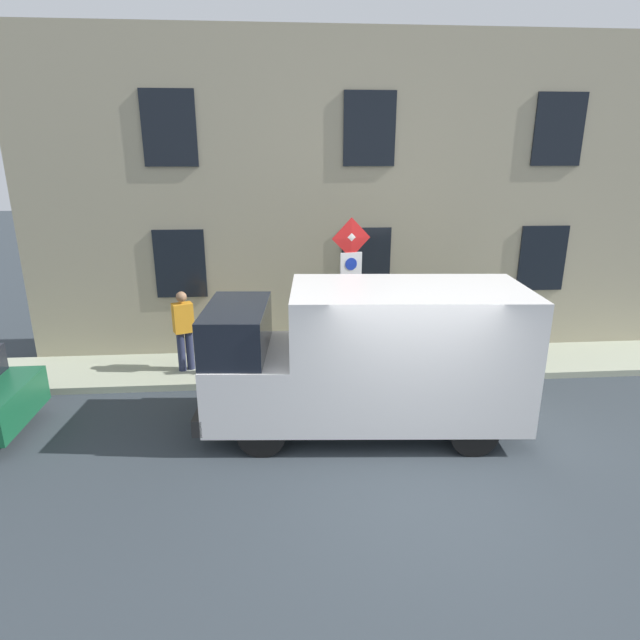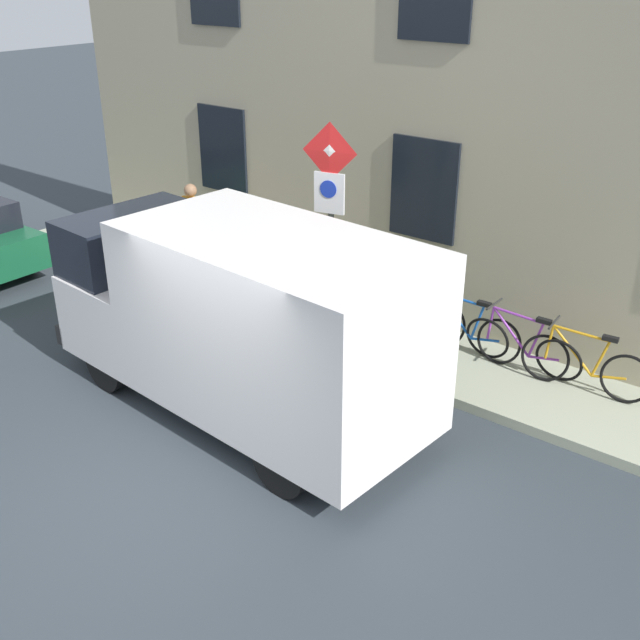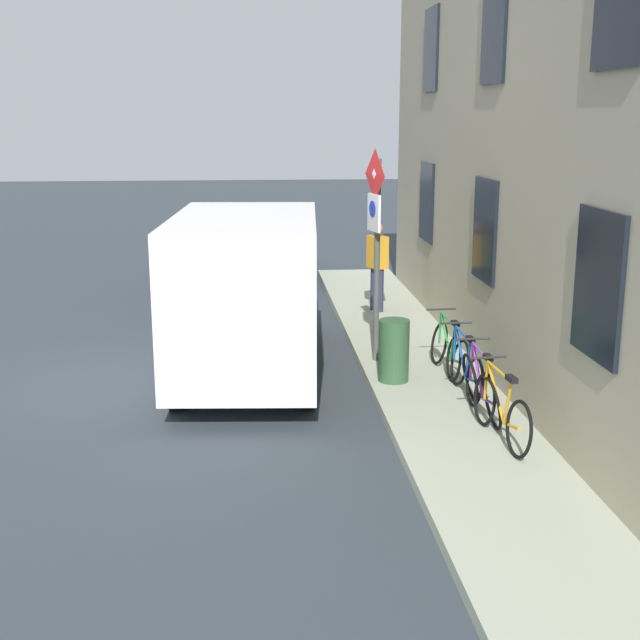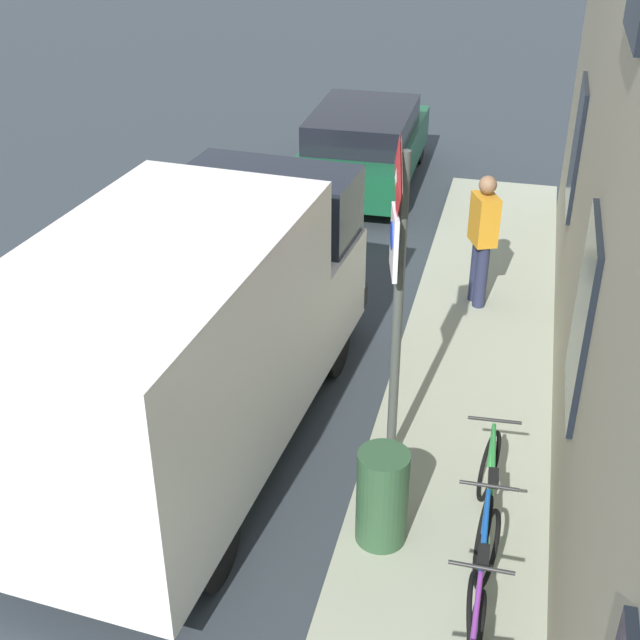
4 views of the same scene
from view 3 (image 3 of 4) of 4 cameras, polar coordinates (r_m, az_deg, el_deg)
name	(u,v)px [view 3 (image 3 of 4)]	position (r m, az deg, el deg)	size (l,w,h in m)	color
ground_plane	(134,386)	(12.85, -12.35, -4.32)	(80.00, 80.00, 0.00)	#2F373D
sidewalk_slab	(422,374)	(12.97, 6.87, -3.60)	(1.77, 16.98, 0.14)	#A0A68E
building_facade	(514,142)	(12.71, 12.88, 11.57)	(0.75, 14.98, 7.01)	tan
sign_post_stacked	(375,225)	(12.93, 3.72, 6.34)	(0.20, 0.55, 3.14)	#474C47
delivery_van	(249,289)	(12.84, -4.80, 2.10)	(2.38, 5.46, 2.50)	white
parked_hatchback	(255,249)	(20.50, -4.39, 4.74)	(1.79, 4.02, 1.38)	#145131
bicycle_orange	(501,410)	(10.27, 12.01, -5.90)	(0.46, 1.71, 0.89)	black
bicycle_purple	(481,387)	(11.06, 10.72, -4.40)	(0.46, 1.71, 0.89)	black
bicycle_blue	(464,367)	(11.87, 9.61, -3.10)	(0.46, 1.71, 0.89)	black
bicycle_green	(449,350)	(12.69, 8.63, -1.97)	(0.46, 1.72, 0.89)	black
pedestrian	(377,264)	(16.53, 3.86, 3.78)	(0.40, 0.47, 1.72)	#262B47
litter_bin	(394,351)	(12.25, 4.96, -2.05)	(0.44, 0.44, 0.90)	#2D5133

